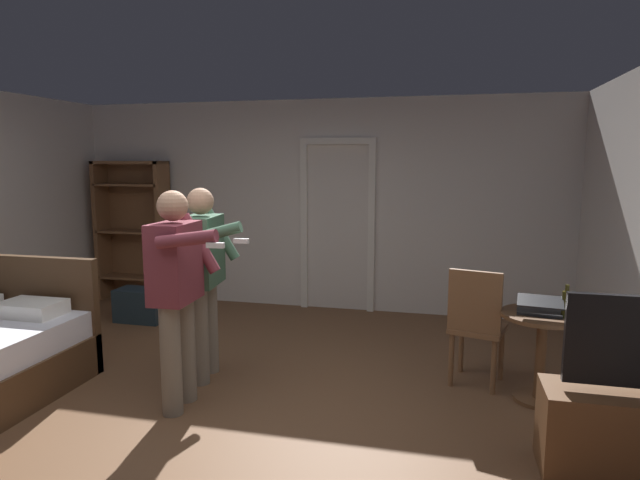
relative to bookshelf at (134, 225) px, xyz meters
name	(u,v)px	position (x,y,z in m)	size (l,w,h in m)	color
ground_plane	(205,423)	(2.43, -3.00, -1.00)	(6.97, 6.97, 0.00)	brown
wall_back	(315,205)	(2.43, 0.22, 0.30)	(6.40, 0.12, 2.60)	silver
doorway_frame	(338,213)	(2.74, 0.14, 0.22)	(0.93, 0.08, 2.13)	white
bookshelf	(134,225)	(0.00, 0.00, 0.00)	(0.98, 0.32, 1.85)	brown
side_table	(541,342)	(4.80, -2.06, -0.53)	(0.63, 0.63, 0.70)	brown
laptop	(540,308)	(4.76, -2.10, -0.25)	(0.36, 0.37, 0.15)	black
bottle_on_table	(566,304)	(4.94, -2.14, -0.20)	(0.06, 0.06, 0.25)	#38320F
wooden_chair	(476,322)	(4.32, -1.88, -0.46)	(0.51, 0.51, 0.99)	brown
person_blue_shirt	(177,285)	(2.14, -2.81, -0.05)	(0.64, 0.58, 1.64)	gray
person_striped_shirt	(204,270)	(2.08, -2.24, -0.06)	(0.66, 0.63, 1.63)	gray
suitcase_dark	(141,305)	(0.62, -0.91, -0.81)	(0.56, 0.32, 0.38)	#1E2D38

